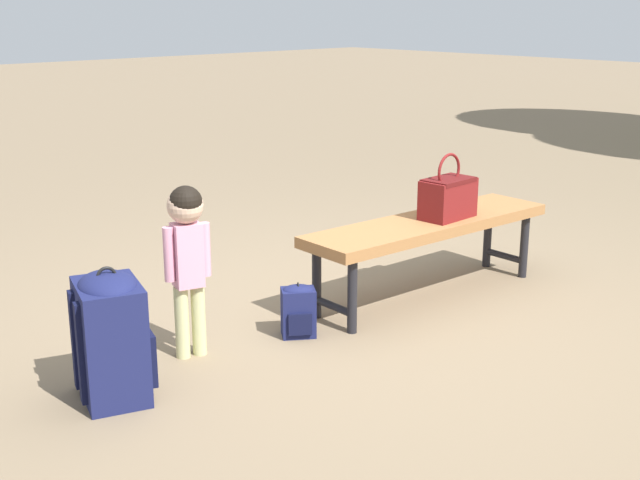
{
  "coord_description": "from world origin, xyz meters",
  "views": [
    {
      "loc": [
        2.94,
        2.87,
        1.61
      ],
      "look_at": [
        0.16,
        -0.13,
        0.45
      ],
      "focal_mm": 47.0,
      "sensor_mm": 36.0,
      "label": 1
    }
  ],
  "objects": [
    {
      "name": "park_bench",
      "position": [
        -0.58,
        -0.03,
        0.39
      ],
      "size": [
        1.62,
        0.48,
        0.45
      ],
      "color": "#9E6B3D",
      "rests_on": "ground"
    },
    {
      "name": "handbag",
      "position": [
        -0.68,
        0.02,
        0.58
      ],
      "size": [
        0.33,
        0.19,
        0.37
      ],
      "color": "maroon",
      "rests_on": "park_bench"
    },
    {
      "name": "backpack_large",
      "position": [
        1.37,
        -0.1,
        0.29
      ],
      "size": [
        0.37,
        0.41,
        0.58
      ],
      "color": "#191E4C",
      "rests_on": "ground"
    },
    {
      "name": "child_standing",
      "position": [
        0.89,
        -0.24,
        0.55
      ],
      "size": [
        0.22,
        0.17,
        0.82
      ],
      "color": "#CCCC8C",
      "rests_on": "ground"
    },
    {
      "name": "ground_plane",
      "position": [
        0.0,
        0.0,
        0.0
      ],
      "size": [
        40.0,
        40.0,
        0.0
      ],
      "primitive_type": "plane",
      "color": "#7F6B51",
      "rests_on": "ground"
    },
    {
      "name": "backpack_small",
      "position": [
        0.35,
        -0.08,
        0.14
      ],
      "size": [
        0.21,
        0.2,
        0.28
      ],
      "color": "#191E4C",
      "rests_on": "ground"
    }
  ]
}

